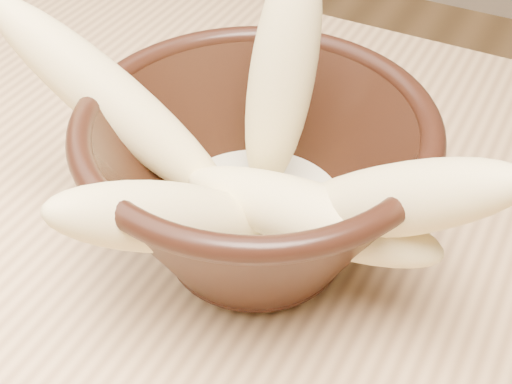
# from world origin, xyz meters

# --- Properties ---
(table) EXTENTS (1.20, 0.80, 0.75)m
(table) POSITION_xyz_m (0.00, 0.00, 0.67)
(table) COLOR tan
(table) RESTS_ON ground
(bowl) EXTENTS (0.22, 0.22, 0.12)m
(bowl) POSITION_xyz_m (0.17, 0.06, 0.82)
(bowl) COLOR black
(bowl) RESTS_ON table
(milk_puddle) EXTENTS (0.12, 0.12, 0.02)m
(milk_puddle) POSITION_xyz_m (0.17, 0.06, 0.79)
(milk_puddle) COLOR beige
(milk_puddle) RESTS_ON bowl
(banana_upright) EXTENTS (0.06, 0.08, 0.17)m
(banana_upright) POSITION_xyz_m (0.17, 0.09, 0.87)
(banana_upright) COLOR #F2E28F
(banana_upright) RESTS_ON bowl
(banana_left) EXTENTS (0.18, 0.06, 0.15)m
(banana_left) POSITION_xyz_m (0.08, 0.05, 0.85)
(banana_left) COLOR #F2E28F
(banana_left) RESTS_ON bowl
(banana_right) EXTENTS (0.17, 0.07, 0.14)m
(banana_right) POSITION_xyz_m (0.26, 0.05, 0.85)
(banana_right) COLOR #F2E28F
(banana_right) RESTS_ON bowl
(banana_across) EXTENTS (0.17, 0.04, 0.05)m
(banana_across) POSITION_xyz_m (0.21, 0.04, 0.82)
(banana_across) COLOR #F2E28F
(banana_across) RESTS_ON bowl
(banana_front) EXTENTS (0.11, 0.15, 0.11)m
(banana_front) POSITION_xyz_m (0.15, -0.01, 0.83)
(banana_front) COLOR #F2E28F
(banana_front) RESTS_ON bowl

